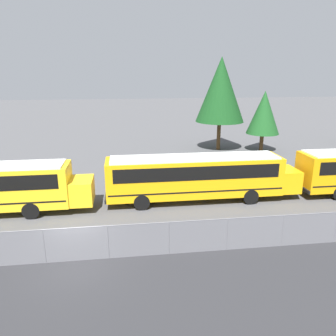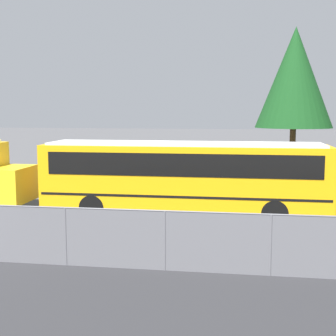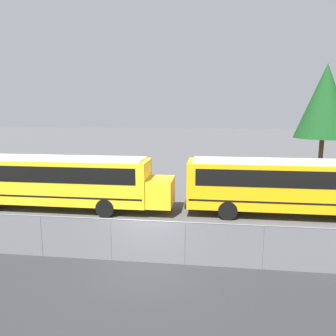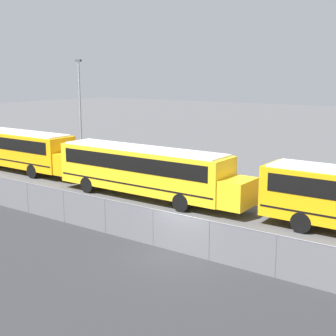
# 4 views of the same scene
# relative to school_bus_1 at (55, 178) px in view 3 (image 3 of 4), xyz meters

# --- Properties ---
(ground_plane) EXTENTS (200.00, 200.00, 0.00)m
(ground_plane) POSITION_rel_school_bus_1_xyz_m (6.99, -6.42, -1.96)
(ground_plane) COLOR #4C4C4F
(fence) EXTENTS (69.27, 0.07, 1.80)m
(fence) POSITION_rel_school_bus_1_xyz_m (6.99, -6.42, -1.04)
(fence) COLOR #9EA0A5
(fence) RESTS_ON ground_plane
(school_bus_1) EXTENTS (13.82, 2.53, 3.27)m
(school_bus_1) POSITION_rel_school_bus_1_xyz_m (0.00, 0.00, 0.00)
(school_bus_1) COLOR yellow
(school_bus_1) RESTS_ON ground_plane
(school_bus_2) EXTENTS (13.82, 2.53, 3.27)m
(school_bus_2) POSITION_rel_school_bus_1_xyz_m (14.56, 0.45, 0.00)
(school_bus_2) COLOR #EDA80F
(school_bus_2) RESTS_ON ground_plane
(tree_0) EXTENTS (5.56, 5.56, 10.57)m
(tree_0) POSITION_rel_school_bus_1_xyz_m (20.50, 15.89, 4.99)
(tree_0) COLOR #51381E
(tree_0) RESTS_ON ground_plane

